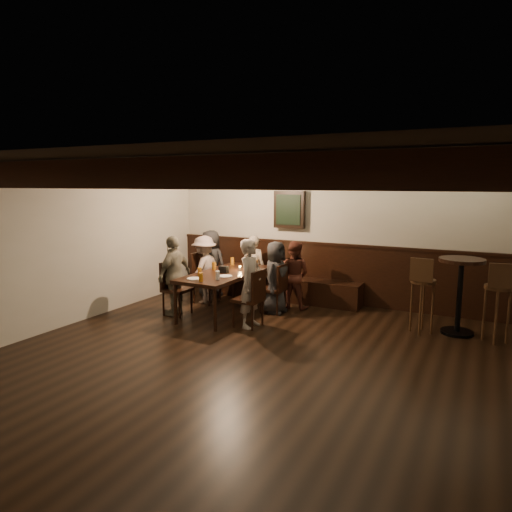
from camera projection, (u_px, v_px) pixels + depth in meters
The scene contains 27 objects.
room at pixel (290, 254), 7.67m from camera, with size 7.00×7.00×7.00m.
dining_table at pixel (225, 276), 7.89m from camera, with size 0.91×1.96×0.73m.
chair_left_near at pixel (206, 287), 8.68m from camera, with size 0.44×0.44×0.96m.
chair_left_far at pixel (177, 298), 7.90m from camera, with size 0.43×0.43×0.92m.
chair_right_near at pixel (274, 298), 8.02m from camera, with size 0.40×0.40×0.87m.
chair_right_far at pixel (249, 309), 7.23m from camera, with size 0.43×0.43×0.92m.
person_bench_left at pixel (211, 264), 9.10m from camera, with size 0.65×0.43×1.34m, color #242426.
person_bench_centre at pixel (254, 268), 8.81m from camera, with size 0.46×0.30×1.27m, color gray.
person_bench_right at pixel (294, 275), 8.27m from camera, with size 0.60×0.47×1.23m, color #5B2A1F.
person_left_near at pixel (204, 269), 8.64m from camera, with size 0.83×0.48×1.28m, color gray.
person_left_far at pixel (175, 275), 7.85m from camera, with size 0.81×0.34×1.37m, color gray.
person_right_near at pixel (276, 277), 7.94m from camera, with size 0.62×0.40×1.27m, color #252527.
person_right_far at pixel (251, 283), 7.15m from camera, with size 0.51×0.34×1.40m, color #A7988D.
pint_a at pixel (232, 261), 8.61m from camera, with size 0.07×0.07×0.14m, color #BF7219.
pint_b at pixel (256, 264), 8.32m from camera, with size 0.07×0.07×0.14m, color #BF7219.
pint_c at pixel (214, 266), 8.10m from camera, with size 0.07×0.07×0.14m, color #BF7219.
pint_d at pixel (246, 268), 7.91m from camera, with size 0.07×0.07×0.14m, color silver.
pint_e at pixel (200, 272), 7.58m from camera, with size 0.07×0.07×0.14m, color #BF7219.
pint_f at pixel (218, 275), 7.30m from camera, with size 0.07×0.07×0.14m, color silver.
pint_g at pixel (201, 277), 7.15m from camera, with size 0.07×0.07×0.14m, color #BF7219.
plate_near at pixel (194, 279), 7.34m from camera, with size 0.24×0.24×0.01m, color white.
plate_far at pixel (225, 276), 7.54m from camera, with size 0.24×0.24×0.01m, color white.
condiment_caddy at pixel (224, 270), 7.83m from camera, with size 0.15×0.10×0.12m, color black.
candle at pixel (240, 269), 8.09m from camera, with size 0.05×0.05×0.05m, color beige.
high_top_table at pixel (460, 285), 6.80m from camera, with size 0.65×0.65×1.16m.
bar_stool_left at pixel (422, 305), 6.90m from camera, with size 0.37×0.39×1.17m.
bar_stool_right at pixel (496, 313), 6.49m from camera, with size 0.37×0.39×1.17m.
Camera 1 is at (2.68, -4.78, 2.26)m, focal length 32.00 mm.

